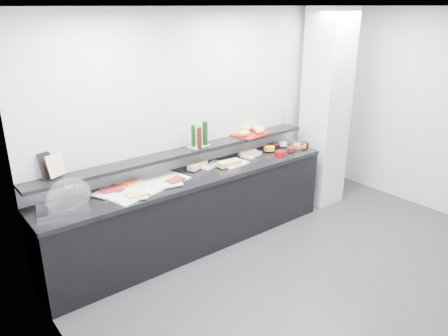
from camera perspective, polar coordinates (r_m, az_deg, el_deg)
ground at (r=4.76m, az=15.81°, el=-15.05°), size 5.00×5.00×0.00m
back_wall at (r=5.45m, az=0.12°, el=6.07°), size 5.00×0.02×2.70m
ceiling at (r=3.92m, az=19.80°, el=19.25°), size 5.00×5.00×0.00m
column at (r=6.25m, az=13.09°, el=7.42°), size 0.50×0.50×2.70m
buffet_cabinet at (r=5.16m, az=-3.93°, el=-5.83°), size 3.60×0.60×0.85m
counter_top at (r=4.97m, az=-4.05°, el=-1.18°), size 3.62×0.62×0.05m
wall_shelf at (r=5.02m, az=-5.26°, el=2.10°), size 3.60×0.25×0.04m
cloche_base at (r=4.37m, az=-20.27°, el=-5.01°), size 0.53×0.42×0.04m
cloche_dome at (r=4.36m, az=-19.62°, el=-3.46°), size 0.52×0.41×0.34m
linen_runner at (r=4.71m, az=-10.18°, el=-2.31°), size 1.02×0.66×0.01m
platter_meat_a at (r=4.61m, az=-15.10°, el=-3.05°), size 0.33×0.28×0.01m
food_meat_a at (r=4.62m, az=-14.44°, el=-2.71°), size 0.23×0.15×0.02m
platter_salmon at (r=4.74m, az=-12.09°, el=-2.13°), size 0.38×0.33×0.01m
food_salmon at (r=4.75m, az=-12.06°, el=-1.81°), size 0.23×0.18×0.02m
platter_cheese at (r=4.45m, az=-12.06°, el=-3.63°), size 0.36×0.30×0.01m
food_cheese at (r=4.45m, az=-11.27°, el=-3.35°), size 0.23×0.15×0.02m
platter_meat_b at (r=4.69m, az=-7.59°, el=-2.07°), size 0.36×0.28×0.01m
food_meat_b at (r=4.74m, az=-6.36°, el=-1.54°), size 0.21×0.16×0.02m
sandwich_plate_left at (r=5.25m, az=-1.66°, el=0.41°), size 0.35×0.23×0.01m
sandwich_food_left at (r=5.13m, az=-3.52°, el=0.37°), size 0.29×0.19×0.06m
tongs_left at (r=5.14m, az=-1.75°, el=0.12°), size 0.16×0.03×0.01m
sandwich_plate_mid at (r=5.27m, az=1.58°, el=0.49°), size 0.35×0.18×0.01m
sandwich_food_mid at (r=5.19m, az=0.69°, el=0.64°), size 0.29×0.13×0.06m
tongs_mid at (r=5.17m, az=0.39°, el=0.26°), size 0.16×0.05×0.01m
sandwich_plate_right at (r=5.62m, az=3.74°, el=1.76°), size 0.35×0.25×0.01m
sandwich_food_right at (r=5.55m, az=3.14°, el=1.95°), size 0.26×0.16×0.06m
tongs_right at (r=5.56m, az=4.45°, el=1.65°), size 0.16×0.04×0.01m
bowl_glass_fruit at (r=5.85m, az=6.20°, el=2.74°), size 0.20×0.20×0.07m
fill_glass_fruit at (r=5.76m, az=5.93°, el=2.57°), size 0.18×0.18×0.05m
bowl_black_jam at (r=5.85m, az=6.59°, el=2.72°), size 0.19×0.19×0.07m
fill_black_jam at (r=5.90m, az=6.70°, el=2.99°), size 0.14×0.14×0.05m
bowl_glass_cream at (r=6.07m, az=8.64°, el=3.27°), size 0.20×0.20×0.07m
fill_glass_cream at (r=5.98m, az=7.60°, el=3.20°), size 0.16×0.16×0.05m
bowl_red_jam at (r=5.60m, az=7.39°, el=1.86°), size 0.15×0.15×0.07m
fill_red_jam at (r=5.76m, az=8.76°, el=2.45°), size 0.12×0.12×0.05m
bowl_glass_salmon at (r=5.82m, az=9.34°, el=2.48°), size 0.20×0.20×0.07m
fill_glass_salmon at (r=5.92m, az=9.69°, el=2.90°), size 0.16×0.16×0.05m
bowl_black_fruit at (r=6.00m, az=10.49°, el=2.97°), size 0.15×0.15×0.07m
fill_black_fruit at (r=5.91m, az=10.31°, el=2.82°), size 0.11×0.11×0.05m
framed_print at (r=4.49m, az=-21.91°, el=0.40°), size 0.21×0.13×0.26m
print_art at (r=4.45m, az=-21.10°, el=0.36°), size 0.20×0.12×0.22m
condiment_tray at (r=5.15m, az=-3.33°, el=2.91°), size 0.27×0.19×0.01m
bottle_green_a at (r=5.07m, az=-4.05°, el=4.23°), size 0.06×0.06×0.26m
bottle_brown at (r=5.02m, az=-3.24°, el=3.96°), size 0.06×0.06×0.24m
bottle_green_b at (r=5.13m, az=-2.49°, el=4.56°), size 0.08×0.08×0.28m
bottle_hot at (r=5.05m, az=-3.14°, el=3.71°), size 0.05×0.05×0.18m
shaker_salt at (r=5.21m, az=-2.62°, el=3.61°), size 0.04×0.04×0.07m
shaker_pepper at (r=5.13m, az=-2.98°, el=3.33°), size 0.04×0.04×0.07m
bread_tray at (r=5.62m, az=3.53°, el=4.47°), size 0.50×0.39×0.02m
bread_roll_nw at (r=5.69m, az=3.02°, el=5.23°), size 0.15×0.11×0.08m
bread_roll_n at (r=5.77m, az=4.06°, el=5.41°), size 0.14×0.11×0.08m
bread_roll_sw at (r=5.47m, az=2.66°, el=4.58°), size 0.16×0.10×0.08m
bread_roll_s at (r=5.59m, az=4.71°, el=4.89°), size 0.17×0.13×0.08m
bread_roll_se at (r=5.67m, az=4.88°, el=5.10°), size 0.15×0.11×0.08m
bread_roll_midw at (r=5.69m, az=4.21°, el=5.20°), size 0.14×0.12×0.08m
bread_roll_mide at (r=5.69m, az=4.56°, el=5.17°), size 0.14×0.09×0.08m
carafe at (r=6.10m, az=8.47°, el=6.93°), size 0.11×0.11×0.30m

